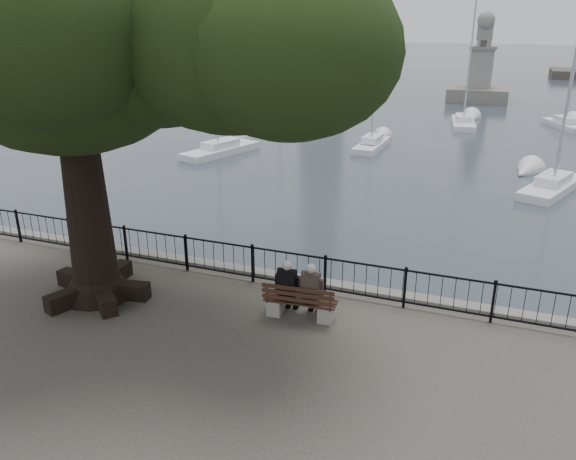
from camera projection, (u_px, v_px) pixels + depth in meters
The scene contains 13 objects.
harbor at pixel (295, 296), 15.22m from camera, with size 260.00×260.00×1.20m.
railing at pixel (288, 268), 14.41m from camera, with size 22.06×0.06×1.00m.
bench at pixel (300, 306), 13.02m from camera, with size 1.73×0.64×0.90m.
person_left at pixel (288, 289), 13.07m from camera, with size 0.43×0.72×1.42m.
person_right at pixel (312, 292), 12.92m from camera, with size 0.43×0.72×1.42m.
tree at pixel (103, 23), 11.75m from camera, with size 12.04×8.40×9.83m.
lion_monument at pixel (480, 79), 55.03m from camera, with size 5.67×5.67×8.45m.
sailboat_a at pixel (221, 149), 33.51m from camera, with size 2.99×5.75×10.05m.
sailboat_b at pixel (372, 143), 35.07m from camera, with size 1.47×4.78×10.14m.
sailboat_c at pixel (552, 185), 26.21m from camera, with size 3.28×5.54×9.84m.
sailboat_e at pixel (281, 114), 45.56m from camera, with size 2.81×6.42×14.87m.
sailboat_f at pixel (463, 122), 42.43m from camera, with size 2.24×5.77×11.87m.
sailboat_g at pixel (565, 124), 41.87m from camera, with size 3.13×5.10×8.59m.
Camera 1 is at (4.71, -9.78, 6.53)m, focal length 35.00 mm.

